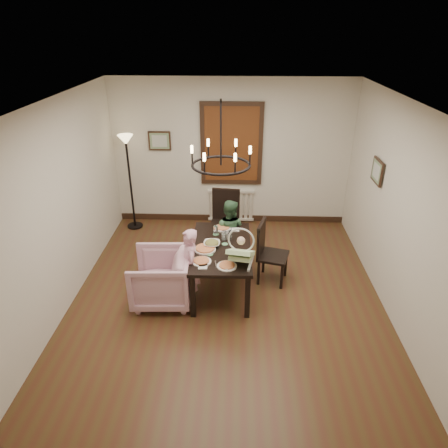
# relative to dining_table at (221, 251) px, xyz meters

# --- Properties ---
(room_shell) EXTENTS (4.51, 5.00, 2.81)m
(room_shell) POSITION_rel_dining_table_xyz_m (0.10, 0.16, 0.77)
(room_shell) COLOR #493319
(room_shell) RESTS_ON ground
(dining_table) EXTENTS (0.89, 1.54, 0.72)m
(dining_table) POSITION_rel_dining_table_xyz_m (0.00, 0.00, 0.00)
(dining_table) COLOR black
(dining_table) RESTS_ON room_shell
(chair_far) EXTENTS (0.53, 0.53, 1.10)m
(chair_far) POSITION_rel_dining_table_xyz_m (-0.00, 1.10, -0.08)
(chair_far) COLOR black
(chair_far) RESTS_ON room_shell
(chair_right) EXTENTS (0.54, 0.54, 0.99)m
(chair_right) POSITION_rel_dining_table_xyz_m (0.78, 0.20, -0.13)
(chair_right) COLOR black
(chair_right) RESTS_ON room_shell
(armchair) EXTENTS (0.88, 0.86, 0.76)m
(armchair) POSITION_rel_dining_table_xyz_m (-0.84, -0.37, -0.25)
(armchair) COLOR #C597A7
(armchair) RESTS_ON room_shell
(elderly_woman) EXTENTS (0.32, 0.40, 0.95)m
(elderly_woman) POSITION_rel_dining_table_xyz_m (-0.43, -0.35, -0.16)
(elderly_woman) COLOR #DB9AB1
(elderly_woman) RESTS_ON room_shell
(seated_man) EXTENTS (0.54, 0.47, 0.93)m
(seated_man) POSITION_rel_dining_table_xyz_m (0.10, 0.72, -0.16)
(seated_man) COLOR #3C6542
(seated_man) RESTS_ON room_shell
(baby_bouncer) EXTENTS (0.47, 0.59, 0.34)m
(baby_bouncer) POSITION_rel_dining_table_xyz_m (0.28, -0.43, 0.26)
(baby_bouncer) COLOR #C1E39D
(baby_bouncer) RESTS_ON dining_table
(salad_bowl) EXTENTS (0.29, 0.29, 0.07)m
(salad_bowl) POSITION_rel_dining_table_xyz_m (-0.14, 0.00, 0.12)
(salad_bowl) COLOR white
(salad_bowl) RESTS_ON dining_table
(pizza_platter) EXTENTS (0.31, 0.31, 0.04)m
(pizza_platter) POSITION_rel_dining_table_xyz_m (-0.23, -0.13, 0.10)
(pizza_platter) COLOR tan
(pizza_platter) RESTS_ON dining_table
(drinking_glass) EXTENTS (0.08, 0.08, 0.16)m
(drinking_glass) POSITION_rel_dining_table_xyz_m (0.03, 0.18, 0.16)
(drinking_glass) COLOR silver
(drinking_glass) RESTS_ON dining_table
(window_blinds) EXTENTS (1.00, 0.03, 1.40)m
(window_blinds) POSITION_rel_dining_table_xyz_m (0.10, 2.25, 0.97)
(window_blinds) COLOR #5C3312
(window_blinds) RESTS_ON room_shell
(radiator) EXTENTS (0.92, 0.12, 0.62)m
(radiator) POSITION_rel_dining_table_xyz_m (0.10, 2.27, -0.28)
(radiator) COLOR silver
(radiator) RESTS_ON room_shell
(picture_back) EXTENTS (0.42, 0.03, 0.36)m
(picture_back) POSITION_rel_dining_table_xyz_m (-1.25, 2.26, 1.02)
(picture_back) COLOR black
(picture_back) RESTS_ON room_shell
(picture_right) EXTENTS (0.03, 0.42, 0.36)m
(picture_right) POSITION_rel_dining_table_xyz_m (2.31, 0.69, 1.02)
(picture_right) COLOR black
(picture_right) RESTS_ON room_shell
(floor_lamp) EXTENTS (0.30, 0.30, 1.80)m
(floor_lamp) POSITION_rel_dining_table_xyz_m (-1.80, 1.94, 0.27)
(floor_lamp) COLOR black
(floor_lamp) RESTS_ON room_shell
(chandelier) EXTENTS (0.80, 0.80, 0.04)m
(chandelier) POSITION_rel_dining_table_xyz_m (0.00, 0.00, 1.32)
(chandelier) COLOR black
(chandelier) RESTS_ON room_shell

